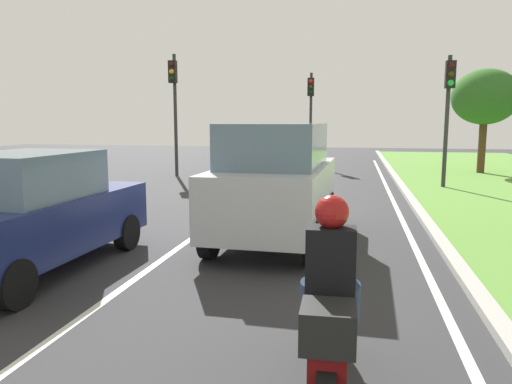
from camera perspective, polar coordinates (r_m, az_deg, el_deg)
ground_plane at (r=13.98m, az=1.20°, el=-1.27°), size 60.00×60.00×0.00m
lane_line_center at (r=14.12m, az=-1.60°, el=-1.17°), size 0.12×32.00×0.01m
lane_line_right_edge at (r=13.81m, az=16.07°, el=-1.71°), size 0.12×32.00×0.01m
curb_right at (r=13.85m, az=18.14°, el=-1.53°), size 0.24×48.00×0.12m
car_suv_ahead at (r=9.43m, az=2.39°, el=1.22°), size 2.08×4.56×2.28m
car_sedan_left_lane at (r=8.30m, az=-24.80°, el=-2.26°), size 1.93×4.34×1.86m
motorcycle at (r=4.26m, az=8.56°, el=-16.20°), size 0.41×1.90×1.01m
rider_person at (r=4.09m, az=8.75°, el=-7.99°), size 0.51×0.41×1.16m
traffic_light_near_right at (r=17.90m, az=21.60°, el=10.14°), size 0.32×0.50×4.51m
traffic_light_overhead_left at (r=20.92m, az=-9.57°, el=11.15°), size 0.32×0.50×5.06m
traffic_light_far_median at (r=25.26m, az=6.42°, el=10.24°), size 0.32×0.50×4.73m
tree_roadside_far at (r=23.64m, az=25.24°, el=9.98°), size 2.82×2.82×4.56m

